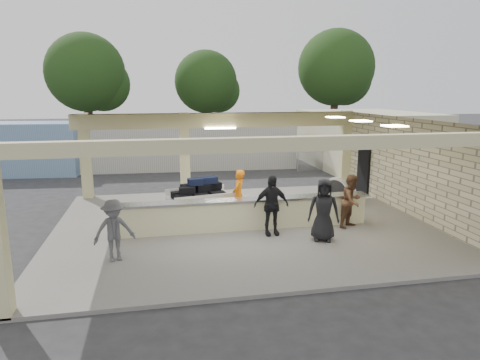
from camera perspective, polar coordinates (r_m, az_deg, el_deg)
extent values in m
plane|color=#27272A|center=(14.27, 0.23, -6.23)|extent=(120.00, 120.00, 0.00)
cube|color=slate|center=(14.26, 0.23, -6.04)|extent=(12.00, 10.00, 0.10)
cube|color=#CCC589|center=(13.60, 0.24, 7.93)|extent=(12.00, 10.00, 0.02)
cube|color=beige|center=(16.12, 21.63, 1.44)|extent=(0.02, 10.00, 3.50)
cube|color=black|center=(18.91, 16.14, 1.39)|extent=(0.10, 0.95, 2.10)
cube|color=#CCC589|center=(18.29, -2.77, 7.98)|extent=(12.00, 0.50, 0.60)
cube|color=#CCC589|center=(8.93, 6.49, 4.83)|extent=(12.00, 0.30, 0.30)
cube|color=#CCC589|center=(18.45, -19.89, 2.95)|extent=(0.40, 0.40, 3.50)
cube|color=#CCC589|center=(18.27, -7.39, 3.48)|extent=(0.40, 0.40, 3.50)
cube|color=#CCC589|center=(20.17, 13.82, 4.02)|extent=(0.40, 0.40, 3.50)
cube|color=white|center=(18.06, -2.64, 6.92)|extent=(1.30, 0.12, 0.06)
cube|color=#FFEABF|center=(16.19, 12.57, 8.17)|extent=(0.55, 0.55, 0.04)
cube|color=#FFEABF|center=(14.39, 15.79, 7.58)|extent=(0.55, 0.55, 0.04)
cube|color=#FFEABF|center=(12.64, 19.90, 6.79)|extent=(0.55, 0.55, 0.04)
cube|color=beige|center=(13.64, 0.65, -4.68)|extent=(8.00, 0.50, 0.90)
cube|color=#B7B7BC|center=(13.51, 0.65, -2.64)|extent=(8.20, 0.58, 0.06)
cube|color=silver|center=(15.24, -5.24, -2.60)|extent=(2.47, 1.76, 0.11)
cylinder|color=black|center=(14.65, -8.01, -4.73)|extent=(0.18, 0.37, 0.36)
cylinder|color=black|center=(15.57, -8.92, -3.75)|extent=(0.18, 0.37, 0.36)
cylinder|color=black|center=(15.17, -1.40, -4.03)|extent=(0.18, 0.37, 0.36)
cylinder|color=black|center=(16.06, -2.67, -3.13)|extent=(0.18, 0.37, 0.36)
cube|color=silver|center=(15.83, -5.97, -1.40)|extent=(2.22, 0.48, 0.27)
cube|color=silver|center=(14.58, -4.46, -2.53)|extent=(2.22, 0.48, 0.27)
cube|color=black|center=(14.76, -7.61, -2.45)|extent=(0.58, 0.44, 0.23)
cube|color=black|center=(14.93, -5.27, -2.23)|extent=(0.58, 0.44, 0.23)
cube|color=black|center=(15.12, -2.99, -2.02)|extent=(0.58, 0.44, 0.23)
cube|color=black|center=(15.27, -8.13, -1.98)|extent=(0.58, 0.44, 0.23)
cube|color=black|center=(15.43, -5.86, -1.78)|extent=(0.58, 0.44, 0.23)
cube|color=black|center=(15.61, -3.65, -1.58)|extent=(0.58, 0.44, 0.23)
cube|color=black|center=(14.83, -7.05, -1.40)|extent=(0.58, 0.44, 0.23)
cube|color=black|center=(15.17, -4.94, -1.05)|extent=(0.58, 0.44, 0.23)
cube|color=black|center=(15.48, -3.55, -0.77)|extent=(0.58, 0.44, 0.23)
cube|color=black|center=(15.30, -6.85, -0.98)|extent=(0.58, 0.44, 0.23)
cube|color=black|center=(15.04, -5.94, -0.23)|extent=(0.58, 0.44, 0.23)
cube|color=black|center=(15.28, -4.09, -0.01)|extent=(0.58, 0.44, 0.23)
cylinder|color=silver|center=(16.78, 12.58, -1.33)|extent=(0.97, 0.81, 0.96)
cylinder|color=black|center=(16.78, 12.58, -1.33)|extent=(0.90, 0.78, 0.85)
cube|color=silver|center=(16.76, 11.52, -2.80)|extent=(0.06, 0.53, 0.32)
cube|color=silver|center=(17.01, 13.50, -2.67)|extent=(0.06, 0.53, 0.32)
imported|color=orange|center=(14.47, -0.20, -2.01)|extent=(0.60, 0.72, 1.73)
imported|color=brown|center=(14.16, 14.68, -2.73)|extent=(0.90, 0.76, 1.72)
imported|color=black|center=(12.99, 4.19, -3.38)|extent=(1.09, 0.42, 1.85)
imported|color=#4F4F55|center=(11.49, -16.45, -6.46)|extent=(1.11, 0.65, 1.63)
imported|color=black|center=(12.70, 11.08, -3.92)|extent=(0.98, 0.65, 1.85)
imported|color=silver|center=(29.40, 12.65, 4.21)|extent=(4.97, 2.99, 1.33)
imported|color=silver|center=(30.76, 19.20, 4.34)|extent=(5.06, 3.88, 1.51)
imported|color=black|center=(30.11, 2.73, 4.93)|extent=(5.11, 2.94, 1.61)
cube|color=beige|center=(24.91, -7.16, 4.66)|extent=(12.55, 3.05, 2.70)
cylinder|color=gray|center=(23.84, 7.72, 3.47)|extent=(0.06, 0.06, 2.00)
cylinder|color=gray|center=(24.56, 12.15, 3.56)|extent=(0.06, 0.06, 2.00)
cylinder|color=gray|center=(25.41, 16.30, 3.62)|extent=(0.06, 0.06, 2.00)
cylinder|color=gray|center=(26.40, 20.17, 3.66)|extent=(0.06, 0.06, 2.00)
cylinder|color=gray|center=(27.49, 23.74, 3.68)|extent=(0.06, 0.06, 2.00)
cylinder|color=gray|center=(28.68, 27.03, 3.69)|extent=(0.06, 0.06, 2.00)
cube|color=gray|center=(26.40, 20.17, 3.66)|extent=(12.00, 0.02, 2.00)
cylinder|color=gray|center=(26.28, 20.32, 5.82)|extent=(12.00, 0.05, 0.05)
cylinder|color=#382619|center=(37.73, -19.52, 7.87)|extent=(0.70, 0.70, 4.50)
sphere|color=#193210|center=(37.69, -19.91, 13.33)|extent=(6.30, 6.30, 6.30)
sphere|color=#193210|center=(38.12, -17.86, 12.08)|extent=(4.50, 4.50, 4.50)
cylinder|color=#382619|center=(39.65, -4.49, 8.31)|extent=(0.70, 0.70, 4.00)
sphere|color=#193210|center=(39.58, -4.57, 12.94)|extent=(5.60, 5.60, 5.60)
sphere|color=#193210|center=(40.33, -2.92, 11.80)|extent=(4.00, 4.00, 4.00)
cylinder|color=#382619|center=(41.82, 12.43, 8.94)|extent=(0.70, 0.70, 5.00)
sphere|color=#193210|center=(41.83, 12.68, 14.42)|extent=(7.00, 7.00, 7.00)
sphere|color=#193210|center=(42.83, 13.79, 12.96)|extent=(5.00, 5.00, 5.00)
cube|color=beige|center=(26.45, 16.35, 5.24)|extent=(6.00, 8.00, 3.20)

